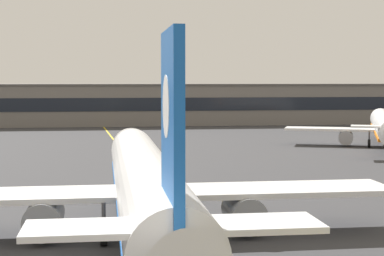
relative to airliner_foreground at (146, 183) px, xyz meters
name	(u,v)px	position (x,y,z in m)	size (l,w,h in m)	color
taxiway_centreline	(156,194)	(1.87, 15.14, -3.37)	(0.30, 180.00, 0.01)	yellow
airliner_foreground	(146,183)	(0.00, 0.00, 0.00)	(32.01, 41.40, 11.65)	white
safety_cone_by_nose_gear	(144,187)	(0.95, 17.28, -3.11)	(0.44, 0.44, 0.55)	orange
terminal_building	(175,104)	(13.08, 101.68, 1.12)	(113.86, 12.40, 8.97)	slate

